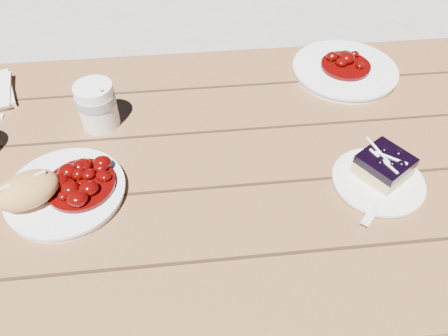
{
  "coord_description": "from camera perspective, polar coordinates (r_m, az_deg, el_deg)",
  "views": [
    {
      "loc": [
        -0.1,
        -0.63,
        1.39
      ],
      "look_at": [
        -0.04,
        -0.09,
        0.81
      ],
      "focal_mm": 35.0,
      "sensor_mm": 36.0,
      "label": 1
    }
  ],
  "objects": [
    {
      "name": "dessert_plate",
      "position": [
        0.9,
        19.45,
        -1.7
      ],
      "size": [
        0.17,
        0.17,
        0.01
      ],
      "primitive_type": "cylinder",
      "color": "white",
      "rests_on": "picnic_table"
    },
    {
      "name": "main_plate",
      "position": [
        0.88,
        -19.95,
        -3.04
      ],
      "size": [
        0.22,
        0.22,
        0.02
      ],
      "primitive_type": "cylinder",
      "color": "white",
      "rests_on": "picnic_table"
    },
    {
      "name": "ground",
      "position": [
        1.53,
        1.14,
        -18.63
      ],
      "size": [
        60.0,
        60.0,
        0.0
      ],
      "primitive_type": "plane",
      "color": "#9D988E",
      "rests_on": "ground"
    },
    {
      "name": "blueberry_cake",
      "position": [
        0.89,
        20.18,
        0.32
      ],
      "size": [
        0.12,
        0.12,
        0.05
      ],
      "rotation": [
        0.0,
        0.0,
        0.59
      ],
      "color": "#D2B772",
      "rests_on": "dessert_plate"
    },
    {
      "name": "coffee_cup",
      "position": [
        0.98,
        -16.23,
        7.84
      ],
      "size": [
        0.08,
        0.08,
        0.1
      ],
      "primitive_type": "cylinder",
      "color": "white",
      "rests_on": "picnic_table"
    },
    {
      "name": "picnic_table",
      "position": [
        1.02,
        1.62,
        -4.82
      ],
      "size": [
        2.0,
        1.55,
        0.75
      ],
      "color": "brown",
      "rests_on": "ground"
    },
    {
      "name": "second_plate",
      "position": [
        1.16,
        15.46,
        12.19
      ],
      "size": [
        0.25,
        0.25,
        0.02
      ],
      "primitive_type": "cylinder",
      "color": "white",
      "rests_on": "picnic_table"
    },
    {
      "name": "goulash_stew",
      "position": [
        0.85,
        -18.45,
        -1.4
      ],
      "size": [
        0.13,
        0.13,
        0.04
      ],
      "primitive_type": null,
      "color": "#4A0302",
      "rests_on": "main_plate"
    },
    {
      "name": "second_stew",
      "position": [
        1.15,
        15.75,
        13.37
      ],
      "size": [
        0.12,
        0.12,
        0.04
      ],
      "primitive_type": null,
      "color": "#4A0302",
      "rests_on": "second_plate"
    },
    {
      "name": "fork_dessert",
      "position": [
        0.85,
        19.55,
        -4.23
      ],
      "size": [
        0.13,
        0.13,
        0.0
      ],
      "primitive_type": null,
      "rotation": [
        0.0,
        0.0,
        -0.74
      ],
      "color": "white",
      "rests_on": "dessert_plate"
    },
    {
      "name": "bread_roll",
      "position": [
        0.85,
        -24.3,
        -2.66
      ],
      "size": [
        0.14,
        0.12,
        0.06
      ],
      "primitive_type": "ellipsoid",
      "rotation": [
        0.0,
        0.0,
        0.48
      ],
      "color": "tan",
      "rests_on": "main_plate"
    }
  ]
}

